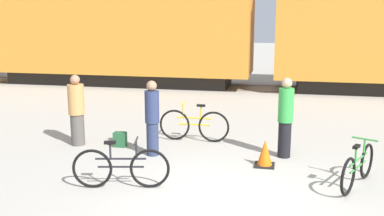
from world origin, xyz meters
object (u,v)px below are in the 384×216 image
freight_train (264,15)px  person_in_navy (152,118)px  bicycle_black (121,167)px  bicycle_green (358,167)px  person_in_tan (77,111)px  backpack (120,139)px  traffic_cone (265,154)px  person_in_green (285,118)px  bicycle_yellow (194,125)px

freight_train → person_in_navy: 9.78m
bicycle_black → bicycle_green: (4.09, 0.92, -0.02)m
person_in_tan → backpack: (1.02, 0.06, -0.65)m
freight_train → person_in_navy: bearing=-101.2°
bicycle_green → person_in_tan: 6.20m
backpack → traffic_cone: traffic_cone is taller
bicycle_black → person_in_green: 3.70m
person_in_tan → backpack: size_ratio=4.86×
traffic_cone → bicycle_black: bearing=-145.2°
bicycle_yellow → person_in_tan: (-2.60, -0.87, 0.42)m
bicycle_yellow → person_in_green: bearing=-20.7°
person_in_green → backpack: (-3.72, -0.00, -0.70)m
bicycle_yellow → backpack: 1.79m
person_in_tan → backpack: 1.21m
bicycle_green → person_in_tan: bearing=167.1°
bicycle_green → person_in_green: (-1.29, 1.44, 0.51)m
bicycle_green → person_in_green: size_ratio=0.90×
bicycle_black → bicycle_green: bearing=12.7°
bicycle_yellow → person_in_navy: (-0.66, -1.26, 0.44)m
backpack → person_in_tan: bearing=-176.8°
bicycle_yellow → person_in_green: (2.14, -0.81, 0.47)m
bicycle_green → person_in_navy: 4.23m
bicycle_yellow → person_in_green: 2.34m
bicycle_yellow → person_in_tan: size_ratio=1.04×
bicycle_yellow → person_in_navy: size_ratio=1.05×
person_in_tan → traffic_cone: bearing=163.1°
person_in_green → person_in_tan: 4.74m
bicycle_yellow → bicycle_green: bearing=-33.2°
person_in_navy → traffic_cone: size_ratio=2.98×
freight_train → person_in_green: (0.94, -8.92, -2.07)m
freight_train → bicycle_black: (-1.86, -11.28, -2.57)m
bicycle_black → person_in_green: (2.80, 2.36, 0.49)m
person_in_green → freight_train: bearing=-85.5°
bicycle_black → person_in_navy: (0.00, 1.91, 0.45)m
bicycle_black → person_in_tan: person_in_tan is taller
person_in_navy → backpack: size_ratio=4.81×
person_in_navy → bicycle_green: bearing=-53.2°
freight_train → person_in_tan: (-3.79, -8.98, -2.12)m
bicycle_green → backpack: size_ratio=4.54×
freight_train → person_in_green: size_ratio=28.09×
freight_train → traffic_cone: bearing=-86.6°
bicycle_green → person_in_navy: size_ratio=0.94×
freight_train → person_in_tan: bearing=-112.9°
bicycle_black → bicycle_green: size_ratio=1.10×
bicycle_green → traffic_cone: (-1.67, 0.76, -0.10)m
freight_train → person_in_green: 9.20m
freight_train → traffic_cone: freight_train is taller
person_in_green → backpack: bearing=-1.5°
freight_train → traffic_cone: (0.57, -9.59, -2.69)m
freight_train → bicycle_yellow: size_ratio=28.19×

